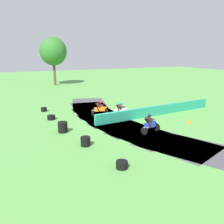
% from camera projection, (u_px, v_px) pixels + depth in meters
% --- Properties ---
extents(ground_plane, '(120.00, 120.00, 0.00)m').
position_uv_depth(ground_plane, '(112.00, 123.00, 20.59)').
color(ground_plane, '#569947').
extents(track_asphalt, '(7.64, 23.68, 0.01)m').
position_uv_depth(track_asphalt, '(119.00, 121.00, 20.94)').
color(track_asphalt, '#47474C').
rests_on(track_asphalt, ground).
extents(safety_barrier, '(13.29, 1.36, 0.90)m').
position_uv_depth(safety_barrier, '(158.00, 110.00, 22.98)').
color(safety_barrier, '#239375').
rests_on(safety_barrier, ground).
extents(motorcycle_lead_orange, '(1.71, 0.86, 1.43)m').
position_uv_depth(motorcycle_lead_orange, '(100.00, 108.00, 22.86)').
color(motorcycle_lead_orange, black).
rests_on(motorcycle_lead_orange, ground).
extents(motorcycle_chase_white, '(1.69, 0.71, 1.42)m').
position_uv_depth(motorcycle_chase_white, '(121.00, 110.00, 22.15)').
color(motorcycle_chase_white, black).
rests_on(motorcycle_chase_white, ground).
extents(motorcycle_trailing_blue, '(1.68, 1.11, 1.43)m').
position_uv_depth(motorcycle_trailing_blue, '(150.00, 124.00, 18.04)').
color(motorcycle_trailing_blue, black).
rests_on(motorcycle_trailing_blue, ground).
extents(tire_stack_near, '(0.58, 0.58, 0.40)m').
position_uv_depth(tire_stack_near, '(44.00, 109.00, 24.45)').
color(tire_stack_near, black).
rests_on(tire_stack_near, ground).
extents(tire_stack_mid_a, '(0.69, 0.69, 0.40)m').
position_uv_depth(tire_stack_mid_a, '(51.00, 117.00, 21.48)').
color(tire_stack_mid_a, black).
rests_on(tire_stack_mid_a, ground).
extents(tire_stack_mid_b, '(0.71, 0.71, 0.80)m').
position_uv_depth(tire_stack_mid_b, '(63.00, 127.00, 18.05)').
color(tire_stack_mid_b, black).
rests_on(tire_stack_mid_b, ground).
extents(tire_stack_far, '(0.63, 0.63, 0.60)m').
position_uv_depth(tire_stack_far, '(86.00, 141.00, 15.46)').
color(tire_stack_far, black).
rests_on(tire_stack_far, ground).
extents(tire_stack_extra_a, '(0.62, 0.62, 0.40)m').
position_uv_depth(tire_stack_extra_a, '(122.00, 165.00, 12.49)').
color(tire_stack_extra_a, black).
rests_on(tire_stack_extra_a, ground).
extents(traffic_cone, '(0.28, 0.28, 0.44)m').
position_uv_depth(traffic_cone, '(190.00, 121.00, 20.40)').
color(traffic_cone, orange).
rests_on(traffic_cone, ground).
extents(tree_far_right, '(4.69, 4.69, 8.40)m').
position_uv_depth(tree_far_right, '(53.00, 51.00, 42.43)').
color(tree_far_right, brown).
rests_on(tree_far_right, ground).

